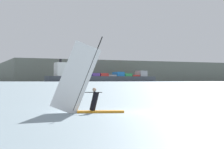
% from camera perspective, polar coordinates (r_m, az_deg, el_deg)
% --- Properties ---
extents(ground_plane, '(4000.00, 4000.00, 0.00)m').
position_cam_1_polar(ground_plane, '(20.44, 5.32, -6.04)').
color(ground_plane, gray).
extents(windsurfer, '(4.15, 0.64, 4.45)m').
position_cam_1_polar(windsurfer, '(19.83, -4.10, -2.79)').
color(windsurfer, orange).
rests_on(windsurfer, ground_plane).
extents(cargo_ship, '(195.76, 84.93, 37.04)m').
position_cam_1_polar(cargo_ship, '(607.72, -1.84, -0.36)').
color(cargo_ship, '#3F444C').
rests_on(cargo_ship, ground_plane).
extents(distant_headland, '(1304.56, 812.82, 40.20)m').
position_cam_1_polar(distant_headland, '(1098.90, 15.76, 0.04)').
color(distant_headland, '#60665B').
rests_on(distant_headland, ground_plane).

